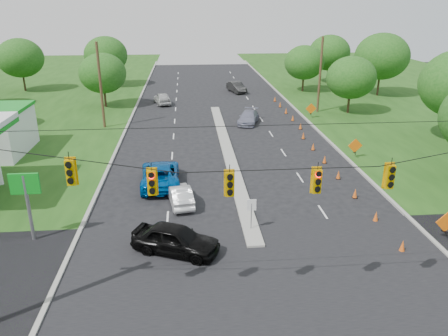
{
  "coord_description": "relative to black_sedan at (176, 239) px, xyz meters",
  "views": [
    {
      "loc": [
        -3.58,
        -16.69,
        12.74
      ],
      "look_at": [
        -1.32,
        9.28,
        2.8
      ],
      "focal_mm": 35.0,
      "sensor_mm": 36.0,
      "label": 1
    }
  ],
  "objects": [
    {
      "name": "utility_pole_far_right",
      "position": [
        16.89,
        31.01,
        3.68
      ],
      "size": [
        0.28,
        0.28,
        9.0
      ],
      "primitive_type": "cylinder",
      "color": "#422D1C",
      "rests_on": "ground"
    },
    {
      "name": "silver_car_oncoming",
      "position": [
        -2.37,
        37.21,
        -0.06
      ],
      "size": [
        2.74,
        4.73,
        1.52
      ],
      "primitive_type": "imported",
      "rotation": [
        0.0,
        0.0,
        3.37
      ],
      "color": "#B6B6B6",
      "rests_on": "ground"
    },
    {
      "name": "signal_span",
      "position": [
        4.34,
        -4.99,
        4.16
      ],
      "size": [
        25.6,
        0.32,
        9.0
      ],
      "color": "#422D1C",
      "rests_on": "ground"
    },
    {
      "name": "tree_10",
      "position": [
        28.39,
        40.01,
        4.76
      ],
      "size": [
        7.56,
        7.56,
        8.82
      ],
      "color": "black",
      "rests_on": "ground"
    },
    {
      "name": "cone_6",
      "position": [
        12.25,
        20.01,
        -0.47
      ],
      "size": [
        0.32,
        0.32,
        0.7
      ],
      "primitive_type": "cone",
      "color": "#DB5917",
      "rests_on": "ground"
    },
    {
      "name": "black_sedan",
      "position": [
        0.0,
        0.0,
        0.0
      ],
      "size": [
        5.16,
        3.68,
        1.63
      ],
      "primitive_type": "imported",
      "rotation": [
        0.0,
        0.0,
        1.16
      ],
      "color": "black",
      "rests_on": "ground"
    },
    {
      "name": "ground",
      "position": [
        4.39,
        -3.99,
        -0.82
      ],
      "size": [
        160.0,
        160.0,
        0.0
      ],
      "primitive_type": "plane",
      "color": "black",
      "rests_on": "ground"
    },
    {
      "name": "cone_4",
      "position": [
        12.25,
        13.01,
        -0.47
      ],
      "size": [
        0.32,
        0.32,
        0.7
      ],
      "primitive_type": "cone",
      "color": "#DB5917",
      "rests_on": "ground"
    },
    {
      "name": "cone_7",
      "position": [
        12.85,
        23.51,
        -0.47
      ],
      "size": [
        0.32,
        0.32,
        0.7
      ],
      "primitive_type": "cone",
      "color": "#DB5917",
      "rests_on": "ground"
    },
    {
      "name": "cone_0",
      "position": [
        12.25,
        -0.99,
        -0.47
      ],
      "size": [
        0.32,
        0.32,
        0.7
      ],
      "primitive_type": "cone",
      "color": "#DB5917",
      "rests_on": "ground"
    },
    {
      "name": "tree_9",
      "position": [
        20.39,
        30.01,
        3.52
      ],
      "size": [
        5.88,
        5.88,
        6.86
      ],
      "color": "black",
      "rests_on": "ground"
    },
    {
      "name": "work_sign_0",
      "position": [
        15.19,
        0.01,
        0.28
      ],
      "size": [
        1.27,
        0.58,
        1.37
      ],
      "color": "black",
      "rests_on": "ground"
    },
    {
      "name": "white_sedan",
      "position": [
        0.19,
        6.13,
        -0.17
      ],
      "size": [
        1.99,
        4.08,
        1.29
      ],
      "primitive_type": "imported",
      "rotation": [
        0.0,
        0.0,
        3.31
      ],
      "color": "silver",
      "rests_on": "ground"
    },
    {
      "name": "tree_4",
      "position": [
        -23.61,
        48.01,
        4.14
      ],
      "size": [
        6.72,
        6.72,
        7.84
      ],
      "color": "black",
      "rests_on": "ground"
    },
    {
      "name": "cone_9",
      "position": [
        12.85,
        30.51,
        -0.47
      ],
      "size": [
        0.32,
        0.32,
        0.7
      ],
      "primitive_type": "cone",
      "color": "#DB5917",
      "rests_on": "ground"
    },
    {
      "name": "median",
      "position": [
        4.39,
        17.01,
        -0.82
      ],
      "size": [
        1.0,
        34.0,
        0.18
      ],
      "primitive_type": "cube",
      "color": "gray",
      "rests_on": "ground"
    },
    {
      "name": "tree_11",
      "position": [
        24.39,
        51.01,
        4.14
      ],
      "size": [
        6.72,
        6.72,
        7.84
      ],
      "color": "black",
      "rests_on": "ground"
    },
    {
      "name": "blue_pickup",
      "position": [
        -1.28,
        9.57,
        0.02
      ],
      "size": [
        2.99,
        6.09,
        1.66
      ],
      "primitive_type": "imported",
      "rotation": [
        0.0,
        0.0,
        3.18
      ],
      "color": "#004C9A",
      "rests_on": "ground"
    },
    {
      "name": "silver_car_far",
      "position": [
        7.64,
        26.41,
        -0.13
      ],
      "size": [
        3.22,
        5.07,
        1.37
      ],
      "primitive_type": "imported",
      "rotation": [
        0.0,
        0.0,
        -0.3
      ],
      "color": "gray",
      "rests_on": "ground"
    },
    {
      "name": "cross_street",
      "position": [
        4.39,
        -3.99,
        -0.82
      ],
      "size": [
        160.0,
        14.0,
        0.02
      ],
      "primitive_type": "cube",
      "color": "black",
      "rests_on": "ground"
    },
    {
      "name": "tree_12",
      "position": [
        18.39,
        44.01,
        3.52
      ],
      "size": [
        5.88,
        5.88,
        6.86
      ],
      "color": "black",
      "rests_on": "ground"
    },
    {
      "name": "tree_5",
      "position": [
        -9.61,
        36.01,
        3.52
      ],
      "size": [
        5.88,
        5.88,
        6.86
      ],
      "color": "black",
      "rests_on": "ground"
    },
    {
      "name": "cone_10",
      "position": [
        12.85,
        34.01,
        -0.47
      ],
      "size": [
        0.32,
        0.32,
        0.7
      ],
      "primitive_type": "cone",
      "color": "#DB5917",
      "rests_on": "ground"
    },
    {
      "name": "cone_8",
      "position": [
        12.85,
        27.01,
        -0.47
      ],
      "size": [
        0.32,
        0.32,
        0.7
      ],
      "primitive_type": "cone",
      "color": "#DB5917",
      "rests_on": "ground"
    },
    {
      "name": "work_sign_1",
      "position": [
        15.19,
        14.01,
        0.28
      ],
      "size": [
        1.27,
        0.58,
        1.37
      ],
      "color": "black",
      "rests_on": "ground"
    },
    {
      "name": "cone_11",
      "position": [
        12.85,
        37.51,
        -0.47
      ],
      "size": [
        0.32,
        0.32,
        0.7
      ],
      "primitive_type": "cone",
      "color": "#DB5917",
      "rests_on": "ground"
    },
    {
      "name": "curb_right",
      "position": [
        14.49,
        26.01,
        -0.82
      ],
      "size": [
        0.25,
        110.0,
        0.16
      ],
      "primitive_type": "cube",
      "color": "gray",
      "rests_on": "ground"
    },
    {
      "name": "cone_2",
      "position": [
        12.25,
        6.01,
        -0.47
      ],
      "size": [
        0.32,
        0.32,
        0.7
      ],
      "primitive_type": "cone",
      "color": "#DB5917",
      "rests_on": "ground"
    },
    {
      "name": "cone_1",
      "position": [
        12.25,
        2.51,
        -0.47
      ],
      "size": [
        0.32,
        0.32,
        0.7
      ],
      "primitive_type": "cone",
      "color": "#DB5917",
      "rests_on": "ground"
    },
    {
      "name": "work_sign_2",
      "position": [
        15.19,
        28.01,
        0.28
      ],
      "size": [
        1.27,
        0.58,
        1.37
      ],
      "color": "black",
      "rests_on": "ground"
    },
    {
      "name": "dark_car_receding",
      "position": [
        8.35,
        44.4,
        -0.05
      ],
      "size": [
        2.82,
        4.9,
        1.53
      ],
      "primitive_type": "imported",
      "rotation": [
        0.0,
        0.0,
        0.28
      ],
      "color": "black",
      "rests_on": "ground"
    },
    {
      "name": "curb_left",
      "position": [
        -5.71,
        26.01,
        -0.82
      ],
      "size": [
        0.25,
        110.0,
        0.16
      ],
      "primitive_type": "cube",
      "color": "gray",
      "rests_on": "ground"
    },
    {
      "name": "tree_6",
      "position": [
        -11.61,
        51.01,
        4.14
      ],
      "size": [
        6.72,
        6.72,
        7.84
      ],
      "color": "black",
      "rests_on": "ground"
    },
    {
      "name": "utility_pole_far_left",
      "position": [
        -8.11,
        26.01,
        3.68
      ],
      "size": [
        0.28,
        0.28,
        9.0
      ],
      "primitive_type": "cylinder",
      "color": "#422D1C",
      "rests_on": "ground"
    },
    {
      "name": "cone_5",
      "position": [
        12.25,
        16.51,
        -0.47
      ],
      "size": [
        0.32,
        0.32,
        0.7
      ],
      "primitive_type": "cone",
      "color": "#DB5917",
      "rests_on": "ground"
    },
    {
      "name": "cone_3",
      "position": [
        12.25,
        9.51,
        -0.47
      ],
      "size": [
        0.32,
        0.32,
        0.7
      ],
      "primitive_type": "cone",
      "color": "#DB5917",
      "rests_on": "ground"
    },
    {
      "name": "median_sign",
      "position": [
        4.39,
        2.01,
        0.65
      ],
      "size": [
        0.55,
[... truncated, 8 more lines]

